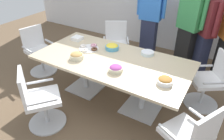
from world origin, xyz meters
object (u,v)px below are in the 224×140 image
object	(u,v)px
office_chair_3	(209,83)
snack_bowl_candy_mix	(116,69)
snack_bowl_cookies	(76,56)
snack_bowl_chips_yellow	(112,47)
conference_table	(112,66)
person_standing_1	(189,24)
donut_platter	(89,48)
plate_stack	(148,53)
office_chair_0	(39,53)
office_chair_1	(39,102)
snack_bowl_pretzels	(165,80)
person_standing_0	(150,15)
person_standing_2	(205,30)
napkin_pile	(77,38)
office_chair_4	(116,47)
office_chair_2	(188,140)

from	to	relation	value
office_chair_3	snack_bowl_candy_mix	distance (m)	1.53
office_chair_3	snack_bowl_cookies	world-z (taller)	office_chair_3
snack_bowl_chips_yellow	snack_bowl_candy_mix	bearing A→B (deg)	-54.72
conference_table	person_standing_1	world-z (taller)	person_standing_1
conference_table	donut_platter	xyz separation A→B (m)	(-0.52, 0.10, 0.14)
person_standing_1	plate_stack	size ratio (longest dim) A/B	8.97
office_chair_0	office_chair_1	distance (m)	1.57
office_chair_1	snack_bowl_pretzels	size ratio (longest dim) A/B	4.36
person_standing_0	person_standing_2	bearing A→B (deg)	175.10
office_chair_1	person_standing_1	world-z (taller)	person_standing_1
napkin_pile	person_standing_1	bearing A→B (deg)	37.83
office_chair_4	conference_table	bearing A→B (deg)	86.75
napkin_pile	conference_table	bearing A→B (deg)	-17.70
person_standing_2	snack_bowl_cookies	size ratio (longest dim) A/B	8.10
snack_bowl_cookies	office_chair_1	bearing A→B (deg)	-95.22
snack_bowl_candy_mix	snack_bowl_chips_yellow	bearing A→B (deg)	125.28
office_chair_0	snack_bowl_cookies	world-z (taller)	office_chair_0
office_chair_2	donut_platter	distance (m)	2.07
donut_platter	conference_table	bearing A→B (deg)	-11.15
office_chair_2	snack_bowl_chips_yellow	world-z (taller)	office_chair_2
office_chair_1	snack_bowl_chips_yellow	bearing A→B (deg)	113.64
plate_stack	office_chair_2	bearing A→B (deg)	-47.39
office_chair_0	snack_bowl_pretzels	xyz separation A→B (m)	(2.62, -0.22, 0.39)
office_chair_1	donut_platter	world-z (taller)	office_chair_1
office_chair_1	donut_platter	distance (m)	1.20
donut_platter	napkin_pile	distance (m)	0.45
office_chair_3	person_standing_1	xyz separation A→B (m)	(-0.64, 0.94, 0.56)
conference_table	office_chair_3	world-z (taller)	office_chair_3
snack_bowl_cookies	donut_platter	distance (m)	0.38
conference_table	office_chair_0	world-z (taller)	office_chair_0
conference_table	plate_stack	world-z (taller)	plate_stack
donut_platter	snack_bowl_cookies	bearing A→B (deg)	-83.20
office_chair_2	conference_table	bearing A→B (deg)	91.74
person_standing_2	napkin_pile	size ratio (longest dim) A/B	9.94
office_chair_3	donut_platter	xyz separation A→B (m)	(-1.89, -0.55, 0.36)
snack_bowl_candy_mix	office_chair_4	bearing A→B (deg)	120.12
person_standing_1	snack_bowl_chips_yellow	size ratio (longest dim) A/B	8.04
office_chair_2	office_chair_4	bearing A→B (deg)	75.34
office_chair_0	napkin_pile	xyz separation A→B (m)	(0.78, 0.28, 0.38)
conference_table	person_standing_0	size ratio (longest dim) A/B	1.28
office_chair_0	office_chair_3	size ratio (longest dim) A/B	1.00
office_chair_4	person_standing_0	bearing A→B (deg)	-157.20
conference_table	office_chair_3	size ratio (longest dim) A/B	2.64
office_chair_1	office_chair_3	xyz separation A→B (m)	(1.92, 1.69, 0.00)
conference_table	napkin_pile	world-z (taller)	napkin_pile
office_chair_0	snack_bowl_pretzels	bearing A→B (deg)	97.96
office_chair_4	office_chair_3	bearing A→B (deg)	137.79
office_chair_2	snack_bowl_candy_mix	size ratio (longest dim) A/B	4.57
office_chair_3	person_standing_1	size ratio (longest dim) A/B	0.50
conference_table	person_standing_2	size ratio (longest dim) A/B	1.40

